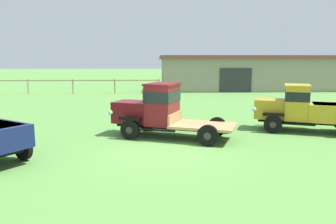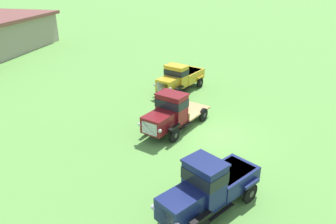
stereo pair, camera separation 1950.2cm
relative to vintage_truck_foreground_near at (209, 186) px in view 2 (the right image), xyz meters
The scene contains 4 objects.
ground_plane 6.25m from the vintage_truck_foreground_near, ahead, with size 240.00×240.00×0.00m, color #5B9342.
vintage_truck_foreground_near is the anchor object (origin of this frame).
vintage_truck_second_in_line 6.73m from the vintage_truck_foreground_near, 24.67° to the left, with size 5.33×3.39×2.23m.
vintage_truck_midrow_center 13.19m from the vintage_truck_foreground_near, 15.55° to the left, with size 4.91×3.20×2.08m.
Camera 2 is at (-16.15, -1.14, 8.54)m, focal length 35.00 mm.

